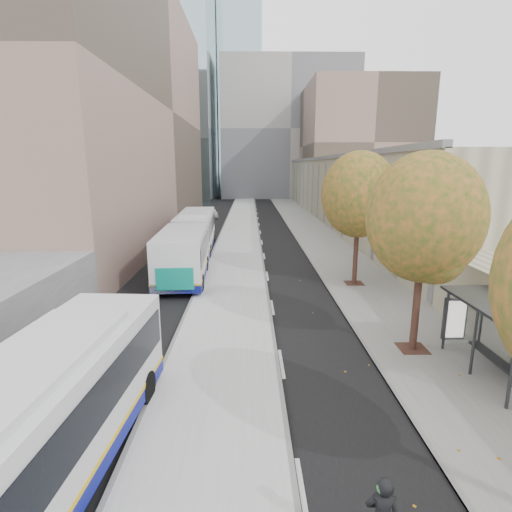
{
  "coord_description": "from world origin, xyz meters",
  "views": [
    {
      "loc": [
        -2.8,
        -1.44,
        7.1
      ],
      "look_at": [
        -2.48,
        18.96,
        2.5
      ],
      "focal_mm": 28.0,
      "sensor_mm": 36.0,
      "label": 1
    }
  ],
  "objects": [
    {
      "name": "bus_shelter",
      "position": [
        5.69,
        10.96,
        2.19
      ],
      "size": [
        1.9,
        4.4,
        2.53
      ],
      "color": "#383A3F",
      "rests_on": "sidewalk"
    },
    {
      "name": "tree_d",
      "position": [
        3.6,
        22.0,
        5.47
      ],
      "size": [
        4.4,
        4.4,
        7.6
      ],
      "color": "#301C18",
      "rests_on": "sidewalk"
    },
    {
      "name": "sidewalk",
      "position": [
        4.12,
        35.0,
        0.04
      ],
      "size": [
        4.75,
        150.0,
        0.08
      ],
      "primitive_type": "cube",
      "color": "slate",
      "rests_on": "ground"
    },
    {
      "name": "building_far_block",
      "position": [
        6.0,
        96.0,
        15.0
      ],
      "size": [
        30.0,
        18.0,
        30.0
      ],
      "primitive_type": "cube",
      "color": "#9E9792",
      "rests_on": "ground"
    },
    {
      "name": "distant_car",
      "position": [
        -8.07,
        54.99,
        0.61
      ],
      "size": [
        1.95,
        3.77,
        1.23
      ],
      "primitive_type": "imported",
      "rotation": [
        0.0,
        0.0,
        0.14
      ],
      "color": "silver",
      "rests_on": "ground"
    },
    {
      "name": "tree_c",
      "position": [
        3.6,
        13.0,
        5.25
      ],
      "size": [
        4.2,
        4.2,
        7.28
      ],
      "color": "#301C18",
      "rests_on": "sidewalk"
    },
    {
      "name": "building_tan",
      "position": [
        15.5,
        64.0,
        4.0
      ],
      "size": [
        18.0,
        92.0,
        8.0
      ],
      "primitive_type": "cube",
      "color": "gray",
      "rests_on": "ground"
    },
    {
      "name": "bus_platform",
      "position": [
        -3.88,
        35.0,
        0.07
      ],
      "size": [
        4.25,
        150.0,
        0.15
      ],
      "primitive_type": "cube",
      "color": "#ABABAB",
      "rests_on": "ground"
    },
    {
      "name": "bus_far",
      "position": [
        -7.26,
        28.67,
        1.74
      ],
      "size": [
        3.66,
        19.18,
        3.18
      ],
      "rotation": [
        0.0,
        0.0,
        0.05
      ],
      "color": "silver",
      "rests_on": "ground"
    },
    {
      "name": "glass_tower_far",
      "position": [
        -8.0,
        102.0,
        42.0
      ],
      "size": [
        16.0,
        16.0,
        84.0
      ],
      "primitive_type": "cube",
      "color": "#8EACB6",
      "rests_on": "ground"
    },
    {
      "name": "glass_tower_near",
      "position": [
        -20.0,
        82.0,
        33.0
      ],
      "size": [
        20.0,
        20.0,
        66.0
      ],
      "primitive_type": "cube",
      "color": "#8EACB6",
      "rests_on": "ground"
    },
    {
      "name": "building_midrise",
      "position": [
        -22.5,
        41.0,
        12.5
      ],
      "size": [
        24.0,
        46.0,
        25.0
      ],
      "primitive_type": "cube",
      "color": "#8A6D60",
      "rests_on": "ground"
    }
  ]
}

